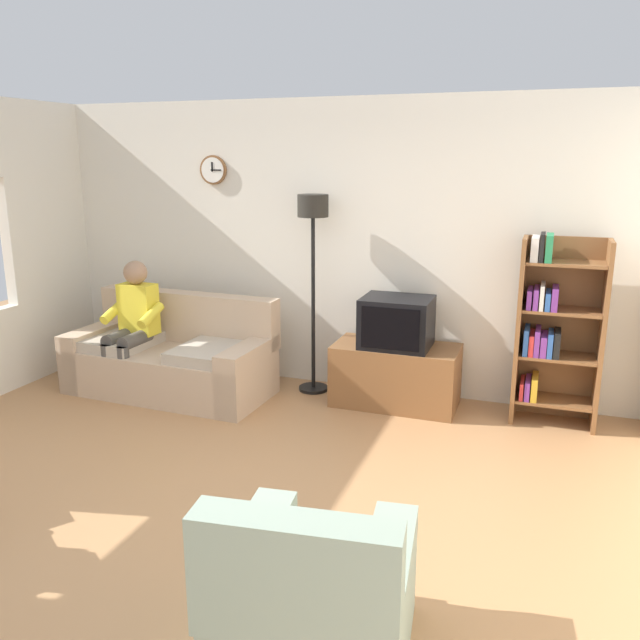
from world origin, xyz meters
TOP-DOWN VIEW (x-y plane):
  - ground_plane at (0.00, 0.00)m, footprint 12.00×12.00m
  - back_wall_assembly at (-0.00, 2.66)m, footprint 6.20×0.17m
  - couch at (-1.34, 1.88)m, footprint 1.93×0.95m
  - tv_stand at (0.73, 2.25)m, footprint 1.10×0.56m
  - tv at (0.73, 2.23)m, footprint 0.60×0.49m
  - bookshelf at (2.02, 2.32)m, footprint 0.68×0.36m
  - floor_lamp at (-0.09, 2.35)m, footprint 0.28×0.28m
  - armchair_near_bookshelf at (1.12, -0.90)m, footprint 0.90×0.97m
  - person_on_couch at (-1.68, 1.77)m, footprint 0.52×0.55m

SIDE VIEW (x-z plane):
  - ground_plane at x=0.00m, z-range 0.00..0.00m
  - tv_stand at x=0.73m, z-range 0.00..0.55m
  - armchair_near_bookshelf at x=1.12m, z-range -0.16..0.74m
  - couch at x=-1.34m, z-range -0.14..0.76m
  - person_on_couch at x=-1.68m, z-range 0.08..1.32m
  - tv at x=0.73m, z-range 0.55..0.99m
  - bookshelf at x=2.02m, z-range 0.02..1.61m
  - back_wall_assembly at x=0.00m, z-range 0.00..2.70m
  - floor_lamp at x=-0.09m, z-range 0.53..2.38m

